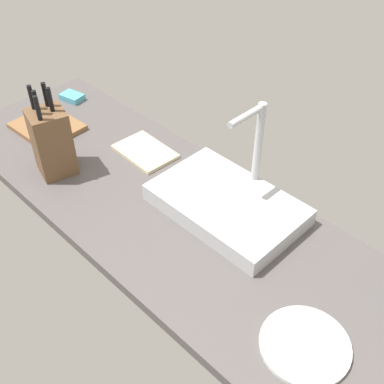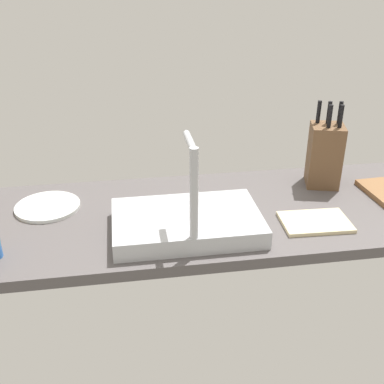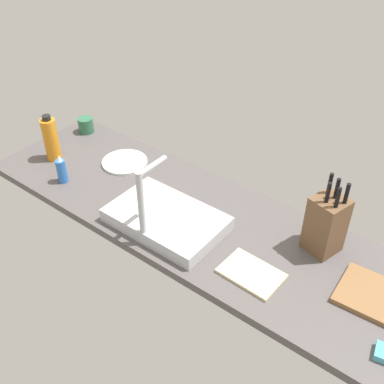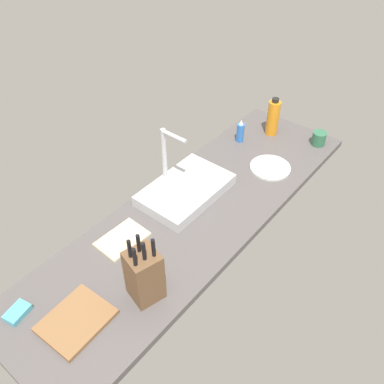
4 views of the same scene
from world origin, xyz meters
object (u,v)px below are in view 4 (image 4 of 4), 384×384
(dinner_plate, at_px, (270,168))
(dish_sponge, at_px, (17,312))
(faucet, at_px, (167,154))
(coffee_mug, at_px, (319,138))
(water_bottle, at_px, (273,117))
(knife_block, at_px, (144,275))
(dish_towel, at_px, (122,239))
(sink_basin, at_px, (186,190))
(soap_bottle, at_px, (240,132))
(cutting_board, at_px, (76,320))

(dinner_plate, bearing_deg, dish_sponge, 168.71)
(faucet, distance_m, dinner_plate, 0.57)
(faucet, height_order, coffee_mug, faucet)
(dish_sponge, bearing_deg, water_bottle, -3.31)
(dinner_plate, distance_m, coffee_mug, 0.37)
(knife_block, xyz_separation_m, dish_towel, (0.13, 0.27, -0.11))
(sink_basin, distance_m, water_bottle, 0.73)
(sink_basin, relative_size, coffee_mug, 5.78)
(soap_bottle, relative_size, dish_sponge, 1.51)
(dish_sponge, bearing_deg, knife_block, -39.95)
(knife_block, distance_m, water_bottle, 1.27)
(cutting_board, xyz_separation_m, soap_bottle, (1.32, 0.19, 0.05))
(cutting_board, relative_size, soap_bottle, 1.73)
(sink_basin, relative_size, water_bottle, 1.97)
(faucet, xyz_separation_m, soap_bottle, (0.54, -0.06, -0.13))
(knife_block, height_order, cutting_board, knife_block)
(faucet, height_order, dish_towel, faucet)
(knife_block, bearing_deg, water_bottle, 24.55)
(sink_basin, relative_size, dinner_plate, 2.10)
(sink_basin, height_order, water_bottle, water_bottle)
(soap_bottle, bearing_deg, dish_towel, -177.93)
(dish_towel, relative_size, coffee_mug, 2.73)
(knife_block, bearing_deg, dish_sponge, 155.24)
(cutting_board, height_order, dish_towel, cutting_board)
(dish_towel, bearing_deg, water_bottle, -3.17)
(dish_sponge, bearing_deg, coffee_mug, -11.93)
(faucet, height_order, knife_block, faucet)
(sink_basin, relative_size, soap_bottle, 3.25)
(faucet, distance_m, dish_towel, 0.45)
(sink_basin, bearing_deg, knife_block, -155.01)
(sink_basin, height_order, coffee_mug, coffee_mug)
(cutting_board, bearing_deg, knife_block, -24.48)
(faucet, distance_m, soap_bottle, 0.56)
(dish_towel, bearing_deg, faucet, 13.05)
(soap_bottle, relative_size, coffee_mug, 1.78)
(water_bottle, bearing_deg, dinner_plate, -149.61)
(cutting_board, relative_size, dish_towel, 1.13)
(dish_sponge, bearing_deg, soap_bottle, 0.13)
(knife_block, xyz_separation_m, dish_sponge, (-0.36, 0.30, -0.10))
(faucet, distance_m, water_bottle, 0.74)
(knife_block, xyz_separation_m, cutting_board, (-0.24, 0.11, -0.11))
(sink_basin, height_order, dish_sponge, sink_basin)
(knife_block, bearing_deg, dinner_plate, 17.34)
(knife_block, distance_m, dish_sponge, 0.48)
(cutting_board, distance_m, water_bottle, 1.51)
(water_bottle, distance_m, dish_sponge, 1.62)
(cutting_board, relative_size, water_bottle, 1.05)
(knife_block, bearing_deg, sink_basin, 40.18)
(dinner_plate, distance_m, dish_sponge, 1.35)
(knife_block, height_order, water_bottle, knife_block)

